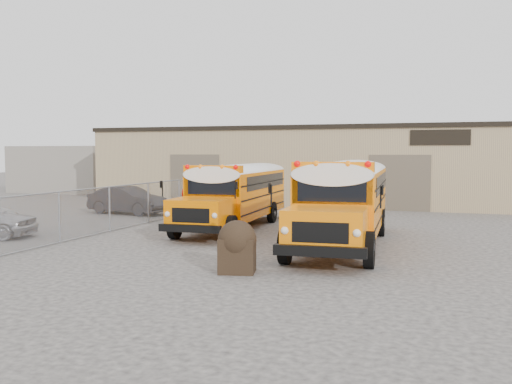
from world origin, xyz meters
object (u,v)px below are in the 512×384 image
(school_bus_left, at_px, (270,183))
(tarp_bundle, at_px, (237,246))
(school_bus_right, at_px, (359,185))
(car_dark, at_px, (128,200))

(school_bus_left, height_order, tarp_bundle, school_bus_left)
(school_bus_left, relative_size, school_bus_right, 0.92)
(school_bus_right, distance_m, tarp_bundle, 11.76)
(school_bus_left, relative_size, tarp_bundle, 6.75)
(school_bus_left, xyz_separation_m, school_bus_right, (4.92, -2.34, 0.12))
(school_bus_left, height_order, car_dark, school_bus_left)
(tarp_bundle, relative_size, car_dark, 0.33)
(car_dark, bearing_deg, school_bus_left, -60.93)
(tarp_bundle, xyz_separation_m, car_dark, (-10.34, 11.37, -0.01))
(school_bus_right, height_order, tarp_bundle, school_bus_right)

